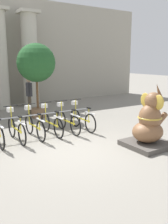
% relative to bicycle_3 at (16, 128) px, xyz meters
% --- Properties ---
extents(ground_plane, '(60.00, 60.00, 0.00)m').
position_rel_bicycle_3_xyz_m(ground_plane, '(1.10, -1.82, -0.42)').
color(ground_plane, gray).
extents(column_right, '(1.07, 1.07, 5.16)m').
position_rel_bicycle_3_xyz_m(column_right, '(2.77, 5.78, 2.20)').
color(column_right, '#BCB7A8').
rests_on(column_right, ground_plane).
extents(bike_rack, '(5.00, 0.05, 0.77)m').
position_rel_bicycle_3_xyz_m(bike_rack, '(0.31, 0.13, 0.21)').
color(bike_rack, gray).
rests_on(bike_rack, ground_plane).
extents(bicycle_3, '(0.48, 1.75, 1.10)m').
position_rel_bicycle_3_xyz_m(bicycle_3, '(0.00, 0.00, 0.00)').
color(bicycle_3, black).
rests_on(bicycle_3, ground_plane).
extents(bicycle_4, '(0.48, 1.75, 1.10)m').
position_rel_bicycle_3_xyz_m(bicycle_4, '(0.63, 0.03, 0.00)').
color(bicycle_4, black).
rests_on(bicycle_4, ground_plane).
extents(bicycle_5, '(0.48, 1.75, 1.10)m').
position_rel_bicycle_3_xyz_m(bicycle_5, '(1.26, 0.04, 0.00)').
color(bicycle_5, black).
rests_on(bicycle_5, ground_plane).
extents(bicycle_6, '(0.48, 1.75, 1.10)m').
position_rel_bicycle_3_xyz_m(bicycle_6, '(1.89, -0.00, 0.00)').
color(bicycle_6, black).
rests_on(bicycle_6, ground_plane).
extents(bicycle_7, '(0.48, 1.75, 1.10)m').
position_rel_bicycle_3_xyz_m(bicycle_7, '(2.52, 0.01, 0.00)').
color(bicycle_7, black).
rests_on(bicycle_7, ground_plane).
extents(elephant_statue, '(1.27, 1.27, 1.94)m').
position_rel_bicycle_3_xyz_m(elephant_statue, '(3.21, -2.67, 0.23)').
color(elephant_statue, '#4C4742').
rests_on(elephant_statue, ground_plane).
extents(person_pedestrian, '(0.23, 0.47, 1.76)m').
position_rel_bicycle_3_xyz_m(person_pedestrian, '(1.87, 3.72, 0.64)').
color(person_pedestrian, brown).
rests_on(person_pedestrian, ground_plane).
extents(potted_tree, '(1.69, 1.69, 3.29)m').
position_rel_bicycle_3_xyz_m(potted_tree, '(1.90, 2.78, 1.95)').
color(potted_tree, brown).
rests_on(potted_tree, ground_plane).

